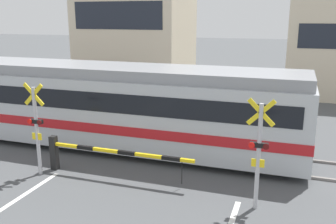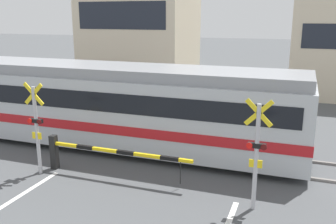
# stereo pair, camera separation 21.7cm
# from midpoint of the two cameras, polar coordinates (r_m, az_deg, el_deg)

# --- Properties ---
(rail_track_near) EXTENTS (50.00, 0.10, 0.08)m
(rail_track_near) POSITION_cam_midpoint_polar(r_m,az_deg,el_deg) (12.74, -0.96, -7.15)
(rail_track_near) COLOR gray
(rail_track_near) RESTS_ON ground_plane
(rail_track_far) EXTENTS (50.00, 0.10, 0.08)m
(rail_track_far) POSITION_cam_midpoint_polar(r_m,az_deg,el_deg) (14.01, 1.03, -5.11)
(rail_track_far) COLOR gray
(rail_track_far) RESTS_ON ground_plane
(commuter_train) EXTENTS (17.14, 2.72, 3.02)m
(commuter_train) POSITION_cam_midpoint_polar(r_m,az_deg,el_deg) (14.63, -14.75, 1.70)
(commuter_train) COLOR #B7BCC1
(commuter_train) RESTS_ON ground_plane
(crossing_barrier_near) EXTENTS (4.66, 0.20, 1.10)m
(crossing_barrier_near) POSITION_cam_midpoint_polar(r_m,az_deg,el_deg) (11.63, -12.23, -6.07)
(crossing_barrier_near) COLOR black
(crossing_barrier_near) RESTS_ON ground_plane
(crossing_barrier_far) EXTENTS (4.66, 0.20, 1.10)m
(crossing_barrier_far) POSITION_cam_midpoint_polar(r_m,az_deg,el_deg) (15.60, 9.74, -0.66)
(crossing_barrier_far) COLOR black
(crossing_barrier_far) RESTS_ON ground_plane
(crossing_signal_left) EXTENTS (0.68, 0.15, 2.85)m
(crossing_signal_left) POSITION_cam_midpoint_polar(r_m,az_deg,el_deg) (11.85, -19.92, -1.94)
(crossing_signal_left) COLOR #B2B2B7
(crossing_signal_left) RESTS_ON ground_plane
(crossing_signal_right) EXTENTS (0.68, 0.15, 2.85)m
(crossing_signal_right) POSITION_cam_midpoint_polar(r_m,az_deg,el_deg) (9.39, 13.02, -5.65)
(crossing_signal_right) COLOR #B2B2B7
(crossing_signal_right) RESTS_ON ground_plane
(building_left_of_street) EXTENTS (7.27, 6.05, 8.63)m
(building_left_of_street) POSITION_cam_midpoint_polar(r_m,az_deg,el_deg) (27.43, -5.08, 13.54)
(building_left_of_street) COLOR beige
(building_left_of_street) RESTS_ON ground_plane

